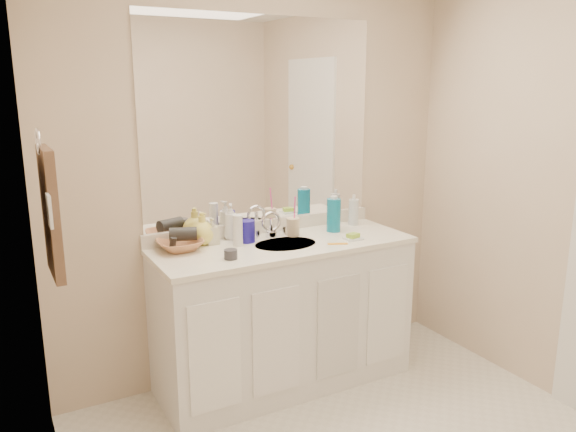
# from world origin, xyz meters

# --- Properties ---
(wall_back) EXTENTS (2.60, 0.02, 2.40)m
(wall_back) POSITION_xyz_m (0.00, 1.30, 1.20)
(wall_back) COLOR beige
(wall_back) RESTS_ON floor
(wall_left) EXTENTS (0.02, 2.60, 2.40)m
(wall_left) POSITION_xyz_m (-1.30, 0.00, 1.20)
(wall_left) COLOR beige
(wall_left) RESTS_ON floor
(vanity_cabinet) EXTENTS (1.50, 0.55, 0.85)m
(vanity_cabinet) POSITION_xyz_m (0.00, 1.02, 0.42)
(vanity_cabinet) COLOR white
(vanity_cabinet) RESTS_ON floor
(countertop) EXTENTS (1.52, 0.57, 0.03)m
(countertop) POSITION_xyz_m (0.00, 1.02, 0.86)
(countertop) COLOR white
(countertop) RESTS_ON vanity_cabinet
(backsplash) EXTENTS (1.52, 0.03, 0.08)m
(backsplash) POSITION_xyz_m (0.00, 1.29, 0.92)
(backsplash) COLOR silver
(backsplash) RESTS_ON countertop
(sink_basin) EXTENTS (0.37, 0.37, 0.02)m
(sink_basin) POSITION_xyz_m (0.00, 1.00, 0.87)
(sink_basin) COLOR beige
(sink_basin) RESTS_ON countertop
(faucet) EXTENTS (0.02, 0.02, 0.11)m
(faucet) POSITION_xyz_m (0.00, 1.18, 0.94)
(faucet) COLOR silver
(faucet) RESTS_ON countertop
(mirror) EXTENTS (1.48, 0.01, 1.20)m
(mirror) POSITION_xyz_m (0.00, 1.29, 1.56)
(mirror) COLOR white
(mirror) RESTS_ON wall_back
(blue_mug) EXTENTS (0.12, 0.12, 0.13)m
(blue_mug) POSITION_xyz_m (-0.18, 1.15, 0.94)
(blue_mug) COLOR #1C1591
(blue_mug) RESTS_ON countertop
(tan_cup) EXTENTS (0.09, 0.09, 0.11)m
(tan_cup) POSITION_xyz_m (0.12, 1.14, 0.93)
(tan_cup) COLOR beige
(tan_cup) RESTS_ON countertop
(toothbrush) EXTENTS (0.02, 0.04, 0.19)m
(toothbrush) POSITION_xyz_m (0.13, 1.14, 1.03)
(toothbrush) COLOR #EF3FA0
(toothbrush) RESTS_ON tan_cup
(mouthwash_bottle) EXTENTS (0.11, 0.11, 0.21)m
(mouthwash_bottle) POSITION_xyz_m (0.39, 1.10, 0.98)
(mouthwash_bottle) COLOR #0C7299
(mouthwash_bottle) RESTS_ON countertop
(clear_pump_bottle) EXTENTS (0.06, 0.06, 0.17)m
(clear_pump_bottle) POSITION_xyz_m (0.60, 1.18, 0.96)
(clear_pump_bottle) COLOR silver
(clear_pump_bottle) RESTS_ON countertop
(soap_dish) EXTENTS (0.11, 0.09, 0.01)m
(soap_dish) POSITION_xyz_m (0.39, 0.89, 0.89)
(soap_dish) COLOR white
(soap_dish) RESTS_ON countertop
(green_soap) EXTENTS (0.08, 0.06, 0.03)m
(green_soap) POSITION_xyz_m (0.39, 0.89, 0.90)
(green_soap) COLOR #90C12F
(green_soap) RESTS_ON soap_dish
(orange_comb) EXTENTS (0.12, 0.07, 0.00)m
(orange_comb) POSITION_xyz_m (0.26, 0.85, 0.88)
(orange_comb) COLOR #FFA31A
(orange_comb) RESTS_ON countertop
(dark_jar) EXTENTS (0.09, 0.09, 0.05)m
(dark_jar) POSITION_xyz_m (-0.39, 0.89, 0.90)
(dark_jar) COLOR #302F36
(dark_jar) RESTS_ON countertop
(extra_white_bottle) EXTENTS (0.06, 0.06, 0.18)m
(extra_white_bottle) POSITION_xyz_m (-0.25, 1.10, 0.97)
(extra_white_bottle) COLOR silver
(extra_white_bottle) RESTS_ON countertop
(soap_bottle_white) EXTENTS (0.10, 0.10, 0.21)m
(soap_bottle_white) POSITION_xyz_m (-0.23, 1.25, 0.99)
(soap_bottle_white) COLOR white
(soap_bottle_white) RESTS_ON countertop
(soap_bottle_cream) EXTENTS (0.07, 0.07, 0.15)m
(soap_bottle_cream) POSITION_xyz_m (-0.37, 1.21, 0.96)
(soap_bottle_cream) COLOR beige
(soap_bottle_cream) RESTS_ON countertop
(soap_bottle_yellow) EXTENTS (0.18, 0.18, 0.18)m
(soap_bottle_yellow) POSITION_xyz_m (-0.42, 1.23, 0.97)
(soap_bottle_yellow) COLOR #F3E55E
(soap_bottle_yellow) RESTS_ON countertop
(wicker_basket) EXTENTS (0.26, 0.26, 0.06)m
(wicker_basket) POSITION_xyz_m (-0.57, 1.17, 0.91)
(wicker_basket) COLOR #AA6B44
(wicker_basket) RESTS_ON countertop
(hair_dryer) EXTENTS (0.17, 0.12, 0.08)m
(hair_dryer) POSITION_xyz_m (-0.55, 1.17, 0.97)
(hair_dryer) COLOR black
(hair_dryer) RESTS_ON wicker_basket
(towel_ring) EXTENTS (0.01, 0.11, 0.11)m
(towel_ring) POSITION_xyz_m (-1.27, 0.77, 1.55)
(towel_ring) COLOR silver
(towel_ring) RESTS_ON wall_left
(hand_towel) EXTENTS (0.04, 0.32, 0.55)m
(hand_towel) POSITION_xyz_m (-1.25, 0.77, 1.25)
(hand_towel) COLOR #463225
(hand_towel) RESTS_ON towel_ring
(switch_plate) EXTENTS (0.01, 0.08, 0.13)m
(switch_plate) POSITION_xyz_m (-1.27, 0.57, 1.30)
(switch_plate) COLOR silver
(switch_plate) RESTS_ON wall_left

